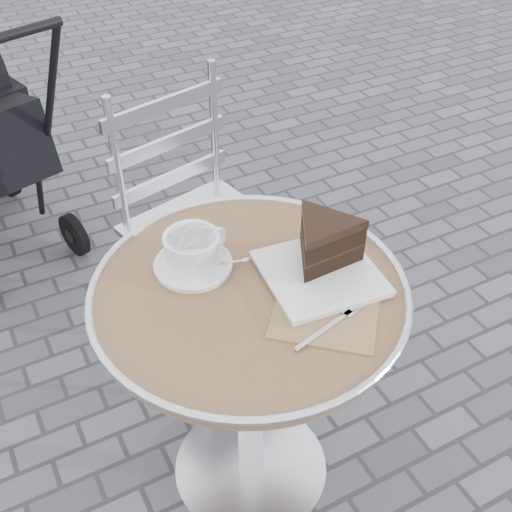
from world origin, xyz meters
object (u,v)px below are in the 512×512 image
cafe_table (250,339)px  cappuccino_set (193,254)px  bistro_chair (187,194)px  cake_plate_set (324,249)px

cafe_table → cappuccino_set: (-0.08, 0.12, 0.21)m
cappuccino_set → bistro_chair: (0.18, 0.50, -0.20)m
cafe_table → bistro_chair: bearing=80.7°
cake_plate_set → cafe_table: bearing=179.2°
cafe_table → cappuccino_set: 0.25m
cappuccino_set → cake_plate_set: 0.29m
cafe_table → bistro_chair: bistro_chair is taller
cake_plate_set → bistro_chair: bistro_chair is taller
cafe_table → bistro_chair: 0.63m
bistro_chair → cappuccino_set: bearing=-123.3°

